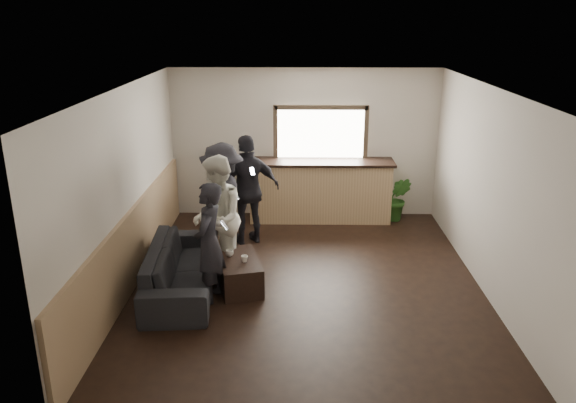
{
  "coord_description": "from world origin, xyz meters",
  "views": [
    {
      "loc": [
        -0.13,
        -7.36,
        3.72
      ],
      "look_at": [
        -0.26,
        0.4,
        1.12
      ],
      "focal_mm": 35.0,
      "sensor_mm": 36.0,
      "label": 1
    }
  ],
  "objects_px": {
    "person_d": "(248,190)",
    "person_b": "(217,218)",
    "potted_plant": "(397,199)",
    "coffee_table": "(239,273)",
    "cup_a": "(230,253)",
    "bar_counter": "(320,187)",
    "sofa": "(182,268)",
    "person_c": "(223,201)",
    "person_a": "(209,243)",
    "cup_b": "(244,259)"
  },
  "relations": [
    {
      "from": "person_c",
      "to": "person_d",
      "type": "height_order",
      "value": "person_d"
    },
    {
      "from": "person_b",
      "to": "coffee_table",
      "type": "bearing_deg",
      "value": 30.74
    },
    {
      "from": "cup_b",
      "to": "bar_counter",
      "type": "bearing_deg",
      "value": 68.33
    },
    {
      "from": "potted_plant",
      "to": "person_b",
      "type": "xyz_separation_m",
      "value": [
        -3.04,
        -2.41,
        0.49
      ]
    },
    {
      "from": "bar_counter",
      "to": "person_d",
      "type": "relative_size",
      "value": 1.45
    },
    {
      "from": "potted_plant",
      "to": "person_d",
      "type": "bearing_deg",
      "value": -157.64
    },
    {
      "from": "bar_counter",
      "to": "coffee_table",
      "type": "bearing_deg",
      "value": -113.88
    },
    {
      "from": "sofa",
      "to": "cup_b",
      "type": "bearing_deg",
      "value": -95.26
    },
    {
      "from": "cup_b",
      "to": "potted_plant",
      "type": "bearing_deg",
      "value": 47.72
    },
    {
      "from": "person_a",
      "to": "person_d",
      "type": "height_order",
      "value": "person_d"
    },
    {
      "from": "potted_plant",
      "to": "person_c",
      "type": "relative_size",
      "value": 0.46
    },
    {
      "from": "person_b",
      "to": "person_d",
      "type": "bearing_deg",
      "value": 153.54
    },
    {
      "from": "coffee_table",
      "to": "person_a",
      "type": "xyz_separation_m",
      "value": [
        -0.35,
        -0.36,
        0.61
      ]
    },
    {
      "from": "bar_counter",
      "to": "potted_plant",
      "type": "xyz_separation_m",
      "value": [
        1.45,
        -0.05,
        -0.21
      ]
    },
    {
      "from": "person_d",
      "to": "person_b",
      "type": "bearing_deg",
      "value": 51.77
    },
    {
      "from": "bar_counter",
      "to": "sofa",
      "type": "height_order",
      "value": "bar_counter"
    },
    {
      "from": "bar_counter",
      "to": "potted_plant",
      "type": "relative_size",
      "value": 3.16
    },
    {
      "from": "coffee_table",
      "to": "person_b",
      "type": "relative_size",
      "value": 0.54
    },
    {
      "from": "sofa",
      "to": "person_c",
      "type": "xyz_separation_m",
      "value": [
        0.45,
        1.18,
        0.6
      ]
    },
    {
      "from": "person_b",
      "to": "cup_a",
      "type": "bearing_deg",
      "value": 23.69
    },
    {
      "from": "coffee_table",
      "to": "person_d",
      "type": "relative_size",
      "value": 0.53
    },
    {
      "from": "cup_b",
      "to": "person_a",
      "type": "relative_size",
      "value": 0.06
    },
    {
      "from": "person_b",
      "to": "sofa",
      "type": "bearing_deg",
      "value": -57.94
    },
    {
      "from": "coffee_table",
      "to": "person_a",
      "type": "distance_m",
      "value": 0.79
    },
    {
      "from": "bar_counter",
      "to": "potted_plant",
      "type": "bearing_deg",
      "value": -1.81
    },
    {
      "from": "sofa",
      "to": "person_a",
      "type": "bearing_deg",
      "value": -126.34
    },
    {
      "from": "coffee_table",
      "to": "person_d",
      "type": "height_order",
      "value": "person_d"
    },
    {
      "from": "potted_plant",
      "to": "person_a",
      "type": "bearing_deg",
      "value": -134.18
    },
    {
      "from": "cup_b",
      "to": "person_c",
      "type": "relative_size",
      "value": 0.05
    },
    {
      "from": "cup_a",
      "to": "cup_b",
      "type": "relative_size",
      "value": 1.2
    },
    {
      "from": "bar_counter",
      "to": "person_b",
      "type": "bearing_deg",
      "value": -122.79
    },
    {
      "from": "coffee_table",
      "to": "person_c",
      "type": "relative_size",
      "value": 0.53
    },
    {
      "from": "person_d",
      "to": "cup_b",
      "type": "bearing_deg",
      "value": 69.11
    },
    {
      "from": "sofa",
      "to": "person_c",
      "type": "bearing_deg",
      "value": -25.39
    },
    {
      "from": "bar_counter",
      "to": "sofa",
      "type": "relative_size",
      "value": 1.2
    },
    {
      "from": "bar_counter",
      "to": "person_c",
      "type": "bearing_deg",
      "value": -132.8
    },
    {
      "from": "cup_a",
      "to": "person_d",
      "type": "xyz_separation_m",
      "value": [
        0.15,
        1.58,
        0.45
      ]
    },
    {
      "from": "cup_a",
      "to": "cup_b",
      "type": "height_order",
      "value": "cup_a"
    },
    {
      "from": "cup_b",
      "to": "potted_plant",
      "type": "relative_size",
      "value": 0.11
    },
    {
      "from": "sofa",
      "to": "person_b",
      "type": "height_order",
      "value": "person_b"
    },
    {
      "from": "bar_counter",
      "to": "person_a",
      "type": "relative_size",
      "value": 1.63
    },
    {
      "from": "sofa",
      "to": "coffee_table",
      "type": "distance_m",
      "value": 0.81
    },
    {
      "from": "person_a",
      "to": "person_b",
      "type": "relative_size",
      "value": 0.91
    },
    {
      "from": "bar_counter",
      "to": "person_a",
      "type": "height_order",
      "value": "bar_counter"
    },
    {
      "from": "potted_plant",
      "to": "person_c",
      "type": "xyz_separation_m",
      "value": [
        -3.05,
        -1.68,
        0.5
      ]
    },
    {
      "from": "sofa",
      "to": "person_c",
      "type": "distance_m",
      "value": 1.4
    },
    {
      "from": "person_c",
      "to": "cup_a",
      "type": "bearing_deg",
      "value": 17.03
    },
    {
      "from": "person_a",
      "to": "person_c",
      "type": "relative_size",
      "value": 0.9
    },
    {
      "from": "bar_counter",
      "to": "person_d",
      "type": "bearing_deg",
      "value": -137.11
    },
    {
      "from": "bar_counter",
      "to": "person_b",
      "type": "distance_m",
      "value": 2.94
    }
  ]
}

